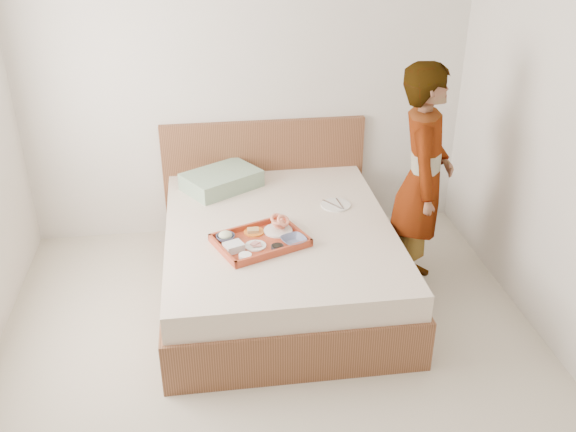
# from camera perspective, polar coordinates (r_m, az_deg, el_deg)

# --- Properties ---
(ground) EXTENTS (3.50, 4.00, 0.01)m
(ground) POSITION_cam_1_polar(r_m,az_deg,el_deg) (3.87, -0.74, -14.98)
(ground) COLOR beige
(ground) RESTS_ON ground
(wall_back) EXTENTS (3.50, 0.01, 2.60)m
(wall_back) POSITION_cam_1_polar(r_m,az_deg,el_deg) (5.02, -3.80, 12.33)
(wall_back) COLOR silver
(wall_back) RESTS_ON ground
(bed) EXTENTS (1.65, 2.00, 0.53)m
(bed) POSITION_cam_1_polar(r_m,az_deg,el_deg) (4.52, -0.80, -3.78)
(bed) COLOR brown
(bed) RESTS_ON ground
(headboard) EXTENTS (1.65, 0.06, 0.95)m
(headboard) POSITION_cam_1_polar(r_m,az_deg,el_deg) (5.28, -2.15, 3.64)
(headboard) COLOR brown
(headboard) RESTS_ON ground
(pillow) EXTENTS (0.66, 0.61, 0.13)m
(pillow) POSITION_cam_1_polar(r_m,az_deg,el_deg) (4.93, -5.99, 3.23)
(pillow) COLOR #93B192
(pillow) RESTS_ON bed
(tray) EXTENTS (0.68, 0.59, 0.05)m
(tray) POSITION_cam_1_polar(r_m,az_deg,el_deg) (4.16, -2.51, -2.18)
(tray) COLOR #AD3D27
(tray) RESTS_ON bed
(prawn_plate) EXTENTS (0.25, 0.25, 0.01)m
(prawn_plate) POSITION_cam_1_polar(r_m,az_deg,el_deg) (4.28, -0.90, -1.31)
(prawn_plate) COLOR white
(prawn_plate) RESTS_ON tray
(navy_bowl_big) EXTENTS (0.21, 0.21, 0.04)m
(navy_bowl_big) POSITION_cam_1_polar(r_m,az_deg,el_deg) (4.13, 0.51, -2.22)
(navy_bowl_big) COLOR navy
(navy_bowl_big) RESTS_ON tray
(sauce_dish) EXTENTS (0.11, 0.11, 0.03)m
(sauce_dish) POSITION_cam_1_polar(r_m,az_deg,el_deg) (4.06, -0.96, -2.86)
(sauce_dish) COLOR black
(sauce_dish) RESTS_ON tray
(meat_plate) EXTENTS (0.18, 0.18, 0.01)m
(meat_plate) POSITION_cam_1_polar(r_m,az_deg,el_deg) (4.11, -2.94, -2.69)
(meat_plate) COLOR white
(meat_plate) RESTS_ON tray
(bread_plate) EXTENTS (0.18, 0.18, 0.01)m
(bread_plate) POSITION_cam_1_polar(r_m,az_deg,el_deg) (4.27, -3.07, -1.43)
(bread_plate) COLOR orange
(bread_plate) RESTS_ON tray
(salad_bowl) EXTENTS (0.16, 0.16, 0.04)m
(salad_bowl) POSITION_cam_1_polar(r_m,az_deg,el_deg) (4.18, -5.63, -1.96)
(salad_bowl) COLOR navy
(salad_bowl) RESTS_ON tray
(plastic_tub) EXTENTS (0.15, 0.13, 0.05)m
(plastic_tub) POSITION_cam_1_polar(r_m,az_deg,el_deg) (4.06, -4.91, -2.79)
(plastic_tub) COLOR silver
(plastic_tub) RESTS_ON tray
(cheese_round) EXTENTS (0.11, 0.11, 0.03)m
(cheese_round) POSITION_cam_1_polar(r_m,az_deg,el_deg) (3.98, -3.87, -3.63)
(cheese_round) COLOR white
(cheese_round) RESTS_ON tray
(dinner_plate) EXTENTS (0.27, 0.27, 0.01)m
(dinner_plate) POSITION_cam_1_polar(r_m,az_deg,el_deg) (4.66, 4.32, 0.99)
(dinner_plate) COLOR white
(dinner_plate) RESTS_ON bed
(person) EXTENTS (0.58, 0.70, 1.65)m
(person) POSITION_cam_1_polar(r_m,az_deg,el_deg) (4.43, 11.98, 3.09)
(person) COLOR silver
(person) RESTS_ON ground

